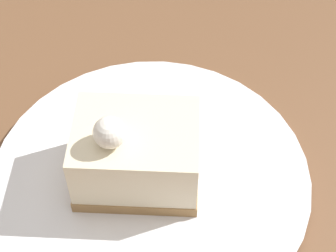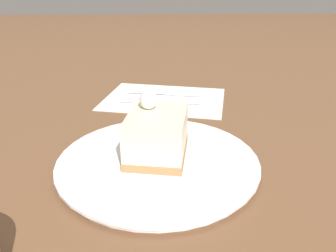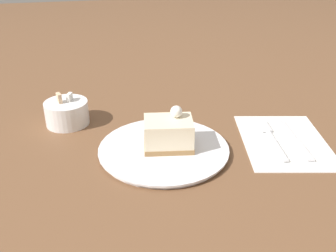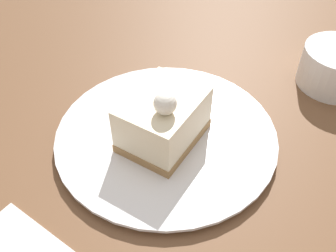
% 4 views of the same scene
% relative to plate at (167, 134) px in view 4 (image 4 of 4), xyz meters
% --- Properties ---
extents(ground_plane, '(4.00, 4.00, 0.00)m').
position_rel_plate_xyz_m(ground_plane, '(0.00, 0.01, -0.01)').
color(ground_plane, brown).
extents(plate, '(0.26, 0.26, 0.01)m').
position_rel_plate_xyz_m(plate, '(0.00, 0.00, 0.00)').
color(plate, white).
rests_on(plate, ground_plane).
extents(cake_slice, '(0.11, 0.09, 0.08)m').
position_rel_plate_xyz_m(cake_slice, '(0.01, 0.00, 0.04)').
color(cake_slice, '#9E7547').
rests_on(cake_slice, plate).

